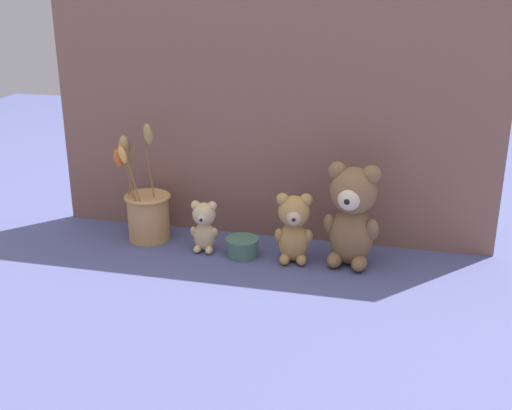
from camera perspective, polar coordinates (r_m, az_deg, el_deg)
ground_plane at (r=1.67m, az=-0.16°, el=-4.76°), size 4.00×4.00×0.00m
backdrop_wall at (r=1.72m, az=1.17°, el=7.96°), size 1.21×0.02×0.68m
teddy_bear_large at (r=1.61m, az=8.52°, el=-0.72°), size 0.15×0.13×0.27m
teddy_bear_medium at (r=1.62m, az=3.38°, el=-1.91°), size 0.10×0.09×0.18m
teddy_bear_small at (r=1.70m, az=-4.63°, el=-1.79°), size 0.08×0.07×0.14m
flower_vase at (r=1.79m, az=-9.66°, el=-0.45°), size 0.14×0.15×0.34m
decorative_tin_tall at (r=1.68m, az=-1.22°, el=-3.74°), size 0.09×0.09×0.05m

